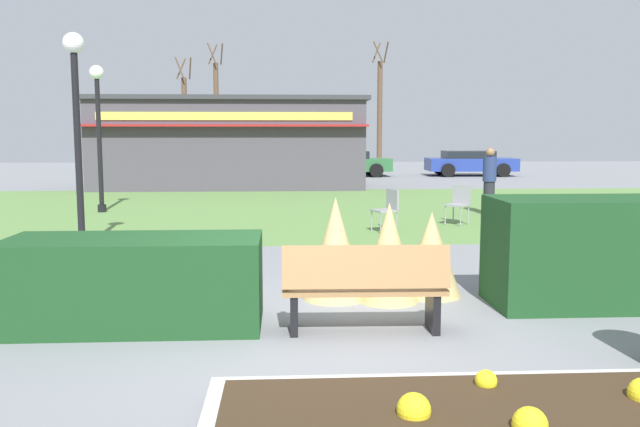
{
  "coord_description": "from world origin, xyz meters",
  "views": [
    {
      "loc": [
        -0.28,
        -6.81,
        2.08
      ],
      "look_at": [
        0.22,
        2.32,
        0.95
      ],
      "focal_mm": 37.18,
      "sensor_mm": 36.0,
      "label": 1
    }
  ],
  "objects_px": {
    "lamppost_mid": "(77,114)",
    "cafe_chair_east": "(388,207)",
    "food_kiosk": "(230,142)",
    "parked_car_center_slot": "(345,163)",
    "lamppost_far": "(98,120)",
    "tree_right_bg": "(380,113)",
    "tree_left_bg": "(217,114)",
    "parked_car_east_slot": "(470,162)",
    "tree_center_bg": "(185,122)",
    "park_bench": "(365,288)",
    "parked_car_west_slot": "(238,163)",
    "cafe_chair_west": "(459,201)",
    "person_strolling": "(489,181)"
  },
  "relations": [
    {
      "from": "cafe_chair_west",
      "to": "tree_center_bg",
      "type": "bearing_deg",
      "value": 113.26
    },
    {
      "from": "lamppost_far",
      "to": "tree_left_bg",
      "type": "xyz_separation_m",
      "value": [
        1.04,
        20.09,
        0.71
      ]
    },
    {
      "from": "park_bench",
      "to": "person_strolling",
      "type": "bearing_deg",
      "value": 65.92
    },
    {
      "from": "cafe_chair_west",
      "to": "tree_left_bg",
      "type": "xyz_separation_m",
      "value": [
        -7.68,
        22.92,
        2.58
      ]
    },
    {
      "from": "parked_car_center_slot",
      "to": "tree_center_bg",
      "type": "distance_m",
      "value": 9.69
    },
    {
      "from": "parked_car_west_slot",
      "to": "parked_car_east_slot",
      "type": "height_order",
      "value": "same"
    },
    {
      "from": "food_kiosk",
      "to": "cafe_chair_east",
      "type": "xyz_separation_m",
      "value": [
        4.2,
        -11.45,
        -1.17
      ]
    },
    {
      "from": "person_strolling",
      "to": "parked_car_east_slot",
      "type": "xyz_separation_m",
      "value": [
        3.78,
        15.01,
        -0.22
      ]
    },
    {
      "from": "parked_car_east_slot",
      "to": "tree_center_bg",
      "type": "xyz_separation_m",
      "value": [
        -14.25,
        4.76,
        2.01
      ]
    },
    {
      "from": "lamppost_far",
      "to": "food_kiosk",
      "type": "distance_m",
      "value": 8.15
    },
    {
      "from": "food_kiosk",
      "to": "cafe_chair_west",
      "type": "distance_m",
      "value": 12.11
    },
    {
      "from": "parked_car_east_slot",
      "to": "tree_right_bg",
      "type": "distance_m",
      "value": 6.99
    },
    {
      "from": "lamppost_mid",
      "to": "person_strolling",
      "type": "xyz_separation_m",
      "value": [
        8.78,
        4.58,
        -1.54
      ]
    },
    {
      "from": "lamppost_mid",
      "to": "tree_center_bg",
      "type": "xyz_separation_m",
      "value": [
        -1.69,
        24.35,
        0.25
      ]
    },
    {
      "from": "park_bench",
      "to": "person_strolling",
      "type": "height_order",
      "value": "person_strolling"
    },
    {
      "from": "cafe_chair_east",
      "to": "tree_right_bg",
      "type": "distance_m",
      "value": 23.52
    },
    {
      "from": "parked_car_center_slot",
      "to": "parked_car_east_slot",
      "type": "distance_m",
      "value": 6.05
    },
    {
      "from": "cafe_chair_west",
      "to": "parked_car_center_slot",
      "type": "xyz_separation_m",
      "value": [
        -1.05,
        16.74,
        0.12
      ]
    },
    {
      "from": "park_bench",
      "to": "person_strolling",
      "type": "xyz_separation_m",
      "value": [
        4.36,
        9.75,
        0.38
      ]
    },
    {
      "from": "cafe_chair_west",
      "to": "tree_right_bg",
      "type": "xyz_separation_m",
      "value": [
        1.38,
        22.18,
        2.61
      ]
    },
    {
      "from": "food_kiosk",
      "to": "parked_car_west_slot",
      "type": "height_order",
      "value": "food_kiosk"
    },
    {
      "from": "tree_left_bg",
      "to": "lamppost_far",
      "type": "bearing_deg",
      "value": -92.96
    },
    {
      "from": "food_kiosk",
      "to": "parked_car_center_slot",
      "type": "bearing_deg",
      "value": 51.87
    },
    {
      "from": "cafe_chair_east",
      "to": "tree_left_bg",
      "type": "distance_m",
      "value": 24.76
    },
    {
      "from": "cafe_chair_east",
      "to": "tree_right_bg",
      "type": "relative_size",
      "value": 0.13
    },
    {
      "from": "food_kiosk",
      "to": "tree_right_bg",
      "type": "height_order",
      "value": "tree_right_bg"
    },
    {
      "from": "parked_car_center_slot",
      "to": "tree_right_bg",
      "type": "relative_size",
      "value": 0.61
    },
    {
      "from": "tree_right_bg",
      "to": "lamppost_mid",
      "type": "bearing_deg",
      "value": -109.66
    },
    {
      "from": "food_kiosk",
      "to": "tree_center_bg",
      "type": "xyz_separation_m",
      "value": [
        -3.27,
        11.04,
        0.95
      ]
    },
    {
      "from": "food_kiosk",
      "to": "tree_left_bg",
      "type": "distance_m",
      "value": 12.65
    },
    {
      "from": "lamppost_far",
      "to": "tree_right_bg",
      "type": "bearing_deg",
      "value": 62.43
    },
    {
      "from": "cafe_chair_east",
      "to": "parked_car_west_slot",
      "type": "relative_size",
      "value": 0.2
    },
    {
      "from": "tree_right_bg",
      "to": "tree_center_bg",
      "type": "height_order",
      "value": "tree_right_bg"
    },
    {
      "from": "lamppost_mid",
      "to": "cafe_chair_east",
      "type": "distance_m",
      "value": 6.35
    },
    {
      "from": "food_kiosk",
      "to": "cafe_chair_west",
      "type": "relative_size",
      "value": 11.43
    },
    {
      "from": "cafe_chair_west",
      "to": "parked_car_east_slot",
      "type": "height_order",
      "value": "parked_car_east_slot"
    },
    {
      "from": "lamppost_far",
      "to": "tree_right_bg",
      "type": "xyz_separation_m",
      "value": [
        10.1,
        19.35,
        0.74
      ]
    },
    {
      "from": "lamppost_far",
      "to": "parked_car_center_slot",
      "type": "height_order",
      "value": "lamppost_far"
    },
    {
      "from": "person_strolling",
      "to": "tree_center_bg",
      "type": "distance_m",
      "value": 22.44
    },
    {
      "from": "park_bench",
      "to": "lamppost_mid",
      "type": "bearing_deg",
      "value": 130.5
    },
    {
      "from": "lamppost_far",
      "to": "park_bench",
      "type": "bearing_deg",
      "value": -62.71
    },
    {
      "from": "cafe_chair_east",
      "to": "parked_car_east_slot",
      "type": "distance_m",
      "value": 18.99
    },
    {
      "from": "person_strolling",
      "to": "parked_car_west_slot",
      "type": "height_order",
      "value": "person_strolling"
    },
    {
      "from": "lamppost_far",
      "to": "parked_car_east_slot",
      "type": "height_order",
      "value": "lamppost_far"
    },
    {
      "from": "park_bench",
      "to": "cafe_chair_west",
      "type": "height_order",
      "value": "park_bench"
    },
    {
      "from": "lamppost_far",
      "to": "parked_car_east_slot",
      "type": "xyz_separation_m",
      "value": [
        13.73,
        13.92,
        -1.76
      ]
    },
    {
      "from": "food_kiosk",
      "to": "tree_center_bg",
      "type": "height_order",
      "value": "tree_center_bg"
    },
    {
      "from": "cafe_chair_east",
      "to": "parked_car_east_slot",
      "type": "xyz_separation_m",
      "value": [
        6.78,
        17.73,
        0.12
      ]
    },
    {
      "from": "tree_center_bg",
      "to": "lamppost_far",
      "type": "bearing_deg",
      "value": -88.4
    },
    {
      "from": "food_kiosk",
      "to": "parked_car_east_slot",
      "type": "relative_size",
      "value": 2.4
    }
  ]
}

